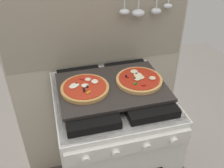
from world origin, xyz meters
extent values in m
cube|color=#B2A893|center=(0.00, 0.34, 0.78)|extent=(1.10, 0.03, 1.55)
cube|color=gray|center=(0.00, 0.32, 1.15)|extent=(1.08, 0.00, 0.56)
ellipsoid|color=silver|center=(0.15, 0.29, 1.19)|extent=(0.06, 0.05, 0.03)
ellipsoid|color=silver|center=(0.23, 0.29, 1.17)|extent=(0.07, 0.06, 0.04)
ellipsoid|color=silver|center=(0.33, 0.29, 1.18)|extent=(0.06, 0.05, 0.03)
ellipsoid|color=silver|center=(0.41, 0.29, 1.20)|extent=(0.05, 0.04, 0.03)
cube|color=white|center=(0.00, 0.00, 0.43)|extent=(0.60, 0.60, 0.86)
cube|color=black|center=(0.00, 0.00, 0.85)|extent=(0.59, 0.59, 0.01)
cube|color=black|center=(-0.14, 0.00, 0.88)|extent=(0.24, 0.51, 0.04)
cube|color=black|center=(0.14, 0.00, 0.88)|extent=(0.24, 0.51, 0.04)
cube|color=white|center=(0.00, -0.31, 0.80)|extent=(0.58, 0.02, 0.07)
cylinder|color=silver|center=(-0.20, -0.33, 0.80)|extent=(0.04, 0.02, 0.04)
cylinder|color=silver|center=(-0.07, -0.33, 0.80)|extent=(0.04, 0.02, 0.04)
cylinder|color=silver|center=(0.07, -0.33, 0.80)|extent=(0.04, 0.02, 0.04)
cylinder|color=silver|center=(0.20, -0.33, 0.80)|extent=(0.04, 0.02, 0.04)
cube|color=#2D2826|center=(0.00, 0.00, 0.91)|extent=(0.54, 0.38, 0.02)
cylinder|color=tan|center=(-0.14, 0.00, 0.93)|extent=(0.24, 0.24, 0.02)
cylinder|color=#B72D19|center=(-0.14, 0.00, 0.94)|extent=(0.21, 0.21, 0.00)
ellipsoid|color=#F4EACC|center=(-0.11, 0.05, 0.94)|extent=(0.03, 0.03, 0.01)
ellipsoid|color=#F4EACC|center=(-0.20, 0.01, 0.94)|extent=(0.04, 0.03, 0.01)
ellipsoid|color=#F4EACC|center=(-0.14, 0.00, 0.94)|extent=(0.04, 0.03, 0.01)
ellipsoid|color=#F4EACC|center=(-0.18, 0.02, 0.94)|extent=(0.04, 0.04, 0.01)
ellipsoid|color=#F4EACC|center=(-0.08, 0.02, 0.94)|extent=(0.04, 0.04, 0.01)
cube|color=gold|center=(-0.13, -0.06, 0.94)|extent=(0.02, 0.02, 0.00)
cube|color=red|center=(-0.14, 0.06, 0.94)|extent=(0.02, 0.02, 0.00)
sphere|color=black|center=(-0.15, -0.03, 0.94)|extent=(0.01, 0.01, 0.01)
sphere|color=black|center=(-0.18, 0.02, 0.94)|extent=(0.01, 0.01, 0.01)
sphere|color=black|center=(-0.15, -0.04, 0.94)|extent=(0.01, 0.01, 0.01)
sphere|color=black|center=(-0.13, -0.02, 0.94)|extent=(0.01, 0.01, 0.01)
cylinder|color=tan|center=(0.15, 0.00, 0.93)|extent=(0.24, 0.24, 0.02)
cylinder|color=#AD2614|center=(0.15, 0.00, 0.94)|extent=(0.21, 0.21, 0.00)
ellipsoid|color=beige|center=(0.15, 0.00, 0.94)|extent=(0.05, 0.04, 0.01)
ellipsoid|color=beige|center=(0.13, -0.01, 0.94)|extent=(0.03, 0.03, 0.01)
ellipsoid|color=beige|center=(0.15, 0.02, 0.94)|extent=(0.04, 0.05, 0.01)
ellipsoid|color=beige|center=(0.14, 0.06, 0.94)|extent=(0.04, 0.04, 0.01)
ellipsoid|color=beige|center=(0.14, 0.00, 0.94)|extent=(0.04, 0.04, 0.01)
ellipsoid|color=beige|center=(0.14, 0.02, 0.94)|extent=(0.04, 0.04, 0.01)
ellipsoid|color=beige|center=(0.14, 0.00, 0.94)|extent=(0.03, 0.03, 0.01)
ellipsoid|color=beige|center=(0.21, -0.02, 0.94)|extent=(0.04, 0.03, 0.01)
cube|color=red|center=(0.09, 0.02, 0.94)|extent=(0.01, 0.03, 0.00)
sphere|color=black|center=(0.12, -0.01, 0.94)|extent=(0.01, 0.01, 0.01)
cube|color=#19721E|center=(0.11, -0.05, 0.94)|extent=(0.02, 0.02, 0.00)
cube|color=red|center=(0.14, -0.07, 0.94)|extent=(0.02, 0.01, 0.00)
sphere|color=black|center=(0.08, 0.02, 0.94)|extent=(0.01, 0.01, 0.01)
sphere|color=black|center=(0.14, 0.03, 0.94)|extent=(0.01, 0.01, 0.01)
camera|label=1|loc=(-0.28, -1.04, 1.67)|focal=41.46mm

